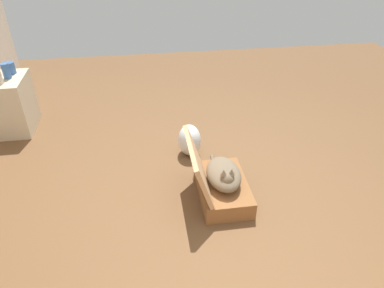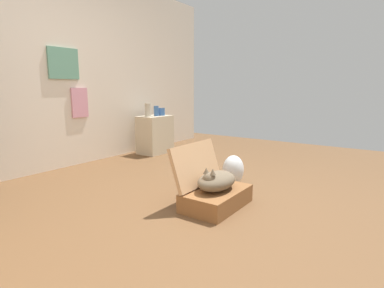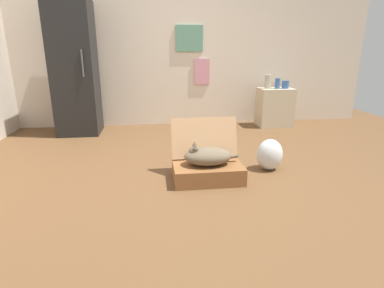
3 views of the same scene
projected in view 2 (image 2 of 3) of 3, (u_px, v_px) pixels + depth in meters
The scene contains 10 objects.
ground_plane at pixel (191, 208), 2.72m from camera, with size 7.68×7.68×0.00m, color brown.
wall_back at pixel (40, 66), 3.77m from camera, with size 6.40×0.15×2.60m.
suitcase_base at pixel (216, 198), 2.73m from camera, with size 0.64×0.40×0.16m, color brown.
suitcase_lid at pixel (196, 165), 2.81m from camera, with size 0.64×0.40×0.04m, color tan.
cat at pixel (216, 181), 2.70m from camera, with size 0.52×0.28×0.22m.
plastic_bag_white at pixel (233, 170), 3.37m from camera, with size 0.26×0.22×0.32m, color silver.
side_table at pixel (155, 134), 5.00m from camera, with size 0.53×0.37×0.60m, color beige.
vase_tall at pixel (148, 110), 4.83m from camera, with size 0.10×0.10×0.21m, color #B7AD99.
vase_short at pixel (162, 112), 5.02m from camera, with size 0.11×0.11×0.12m, color #38609E.
vase_round at pixel (156, 111), 4.91m from camera, with size 0.08×0.08×0.16m, color #38609E.
Camera 2 is at (-2.10, -1.49, 1.04)m, focal length 28.97 mm.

